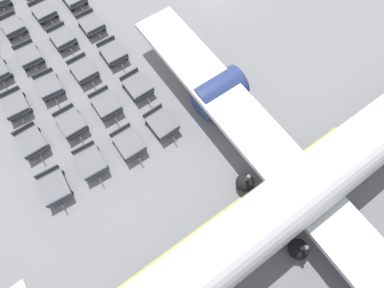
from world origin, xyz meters
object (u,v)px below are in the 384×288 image
baggage_dolly_row_near_col_d (15,105)px  baggage_dolly_row_mid_a_col_e (71,123)px  baggage_dolly_row_mid_b_col_d (83,70)px  baggage_dolly_row_near_col_e (31,142)px  baggage_dolly_row_far_col_d (113,52)px  baggage_dolly_row_mid_a_col_f (91,162)px  baggage_dolly_row_far_col_e (137,86)px  baggage_dolly_row_mid_b_col_c (62,38)px  baggage_dolly_row_far_col_c (91,24)px  baggage_dolly_row_far_col_f (162,123)px  baggage_dolly_row_mid_a_col_c (29,55)px  baggage_dolly_row_mid_a_col_b (13,26)px  baggage_dolly_row_mid_b_col_e (106,104)px  baggage_dolly_row_mid_b_col_b (44,11)px  baggage_dolly_row_mid_b_col_f (129,143)px  baggage_dolly_row_near_col_f (54,187)px  airplane (317,179)px  baggage_dolly_row_mid_a_col_d (49,86)px

baggage_dolly_row_near_col_d → baggage_dolly_row_mid_a_col_e: bearing=44.3°
baggage_dolly_row_near_col_d → baggage_dolly_row_mid_b_col_d: same height
baggage_dolly_row_near_col_e → baggage_dolly_row_far_col_d: 9.60m
baggage_dolly_row_mid_a_col_f → baggage_dolly_row_far_col_e: 6.97m
baggage_dolly_row_near_col_d → baggage_dolly_row_mid_b_col_c: size_ratio=0.99×
baggage_dolly_row_mid_b_col_c → baggage_dolly_row_far_col_c: (-0.37, 2.72, 0.00)m
baggage_dolly_row_near_col_e → baggage_dolly_row_far_col_f: size_ratio=1.00×
baggage_dolly_row_mid_a_col_e → baggage_dolly_row_near_col_e: bearing=-86.3°
baggage_dolly_row_far_col_c → baggage_dolly_row_far_col_e: (7.81, 1.11, 0.00)m
baggage_dolly_row_mid_a_col_e → baggage_dolly_row_mid_b_col_d: size_ratio=1.00×
baggage_dolly_row_mid_a_col_e → baggage_dolly_row_mid_b_col_c: 8.44m
baggage_dolly_row_near_col_e → baggage_dolly_row_mid_a_col_e: same height
baggage_dolly_row_mid_a_col_c → baggage_dolly_row_mid_a_col_b: bearing=-173.3°
baggage_dolly_row_mid_a_col_b → baggage_dolly_row_far_col_d: 9.52m
baggage_dolly_row_mid_b_col_d → baggage_dolly_row_mid_b_col_e: same height
baggage_dolly_row_mid_a_col_e → baggage_dolly_row_mid_b_col_b: 12.02m
baggage_dolly_row_mid_b_col_f → baggage_dolly_row_far_col_e: same height
baggage_dolly_row_mid_a_col_b → baggage_dolly_row_mid_a_col_c: 3.84m
baggage_dolly_row_mid_a_col_f → baggage_dolly_row_mid_b_col_b: (-15.56, 0.99, 0.00)m
baggage_dolly_row_near_col_e → baggage_dolly_row_far_col_d: size_ratio=1.01×
baggage_dolly_row_near_col_f → baggage_dolly_row_mid_b_col_f: size_ratio=0.99×
baggage_dolly_row_mid_a_col_e → baggage_dolly_row_near_col_d: bearing=-135.7°
baggage_dolly_row_mid_a_col_c → baggage_dolly_row_far_col_c: same height
baggage_dolly_row_near_col_e → airplane: bearing=52.9°
baggage_dolly_row_mid_a_col_b → baggage_dolly_row_far_col_c: bearing=65.4°
baggage_dolly_row_mid_b_col_f → baggage_dolly_row_far_col_f: 2.84m
baggage_dolly_row_far_col_f → baggage_dolly_row_near_col_e: bearing=-107.7°
baggage_dolly_row_mid_a_col_c → baggage_dolly_row_mid_b_col_e: (7.29, 4.08, 0.00)m
baggage_dolly_row_near_col_f → baggage_dolly_row_far_col_e: 9.65m
baggage_dolly_row_far_col_c → baggage_dolly_row_mid_a_col_c: bearing=-80.4°
airplane → baggage_dolly_row_mid_a_col_f: bearing=-124.3°
baggage_dolly_row_mid_a_col_f → baggage_dolly_row_far_col_e: bearing=129.2°
airplane → baggage_dolly_row_mid_a_col_c: (-19.66, -13.80, -2.32)m
baggage_dolly_row_near_col_d → baggage_dolly_row_mid_b_col_b: size_ratio=0.99×
baggage_dolly_row_mid_b_col_e → baggage_dolly_row_far_col_c: 8.43m
baggage_dolly_row_near_col_f → baggage_dolly_row_mid_b_col_d: bearing=149.7°
baggage_dolly_row_mid_a_col_f → baggage_dolly_row_mid_b_col_e: size_ratio=0.99×
baggage_dolly_row_mid_a_col_b → baggage_dolly_row_mid_b_col_f: bearing=18.0°
baggage_dolly_row_mid_a_col_b → baggage_dolly_row_mid_a_col_c: bearing=6.7°
baggage_dolly_row_mid_a_col_b → baggage_dolly_row_mid_a_col_d: 7.56m
baggage_dolly_row_mid_b_col_f → baggage_dolly_row_mid_b_col_e: bearing=-175.1°
baggage_dolly_row_mid_a_col_c → baggage_dolly_row_far_col_c: 5.85m
baggage_dolly_row_mid_b_col_d → baggage_dolly_row_near_col_f: bearing=-30.3°
baggage_dolly_row_near_col_d → baggage_dolly_row_far_col_e: bearing=73.7°
baggage_dolly_row_mid_b_col_e → baggage_dolly_row_mid_b_col_f: (3.84, 0.33, 0.00)m
baggage_dolly_row_near_col_e → baggage_dolly_row_mid_a_col_e: bearing=93.7°
baggage_dolly_row_near_col_d → baggage_dolly_row_far_col_f: same height
baggage_dolly_row_near_col_d → baggage_dolly_row_mid_b_col_b: (-8.52, 4.62, 0.00)m
baggage_dolly_row_near_col_e → baggage_dolly_row_mid_a_col_d: 4.86m
baggage_dolly_row_near_col_d → baggage_dolly_row_far_col_f: (6.53, 9.38, 0.00)m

